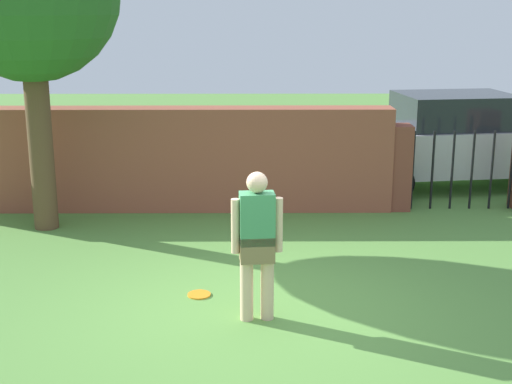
% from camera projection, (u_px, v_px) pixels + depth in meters
% --- Properties ---
extents(ground_plane, '(40.00, 40.00, 0.00)m').
position_uv_depth(ground_plane, '(257.00, 311.00, 7.83)').
color(ground_plane, '#568C3D').
extents(brick_wall, '(7.42, 0.50, 1.68)m').
position_uv_depth(brick_wall, '(163.00, 159.00, 11.53)').
color(brick_wall, brown).
rests_on(brick_wall, ground).
extents(person, '(0.54, 0.25, 1.62)m').
position_uv_depth(person, '(257.00, 239.00, 7.40)').
color(person, beige).
rests_on(person, ground).
extents(fence_gate, '(2.60, 0.44, 1.40)m').
position_uv_depth(fence_gate, '(462.00, 167.00, 11.60)').
color(fence_gate, brown).
rests_on(fence_gate, ground).
extents(car, '(4.39, 2.35, 1.72)m').
position_uv_depth(car, '(453.00, 141.00, 13.02)').
color(car, '#B7B7BC').
rests_on(car, ground).
extents(frisbee_orange, '(0.27, 0.27, 0.02)m').
position_uv_depth(frisbee_orange, '(199.00, 295.00, 8.24)').
color(frisbee_orange, orange).
rests_on(frisbee_orange, ground).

